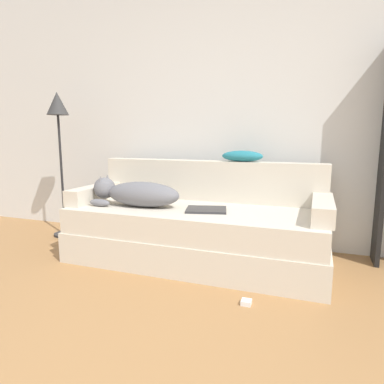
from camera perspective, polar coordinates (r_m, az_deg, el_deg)
The scene contains 10 objects.
wall_back at distance 3.37m, azimuth 8.58°, elevation 14.32°, with size 8.18×0.06×2.70m.
couch at distance 2.92m, azimuth 0.65°, elevation -7.15°, with size 2.13×0.89×0.46m.
couch_backrest at distance 3.18m, azimuth 2.90°, elevation 1.92°, with size 2.09×0.15×0.37m.
couch_arm_left at distance 3.30m, azimuth -15.79°, elevation -0.17°, with size 0.15×0.70×0.14m.
couch_arm_right at distance 2.68m, azimuth 20.95°, elevation -2.62°, with size 0.15×0.70×0.14m.
dog at distance 2.95m, azimuth -9.35°, elevation -0.20°, with size 0.80×0.29×0.25m.
laptop at distance 2.75m, azimuth 2.41°, elevation -2.96°, with size 0.37×0.32×0.02m.
throw_pillow at distance 3.09m, azimuth 8.37°, elevation 5.94°, with size 0.37×0.15×0.10m.
floor_lamp at distance 3.79m, azimuth -21.37°, elevation 10.77°, with size 0.23×0.23×1.48m.
power_adapter at distance 2.30m, azimuth 9.03°, elevation -17.70°, with size 0.06×0.06×0.03m.
Camera 1 is at (0.68, -0.66, 1.07)m, focal length 32.00 mm.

